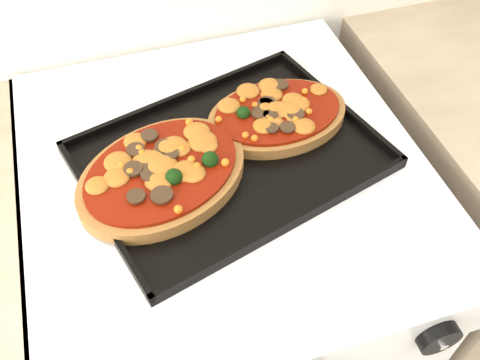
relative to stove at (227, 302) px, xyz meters
name	(u,v)px	position (x,y,z in m)	size (l,w,h in m)	color
stove	(227,302)	(0.00, 0.00, 0.00)	(0.60, 0.60, 0.91)	silver
knob_right	(439,338)	(0.19, -0.33, 0.40)	(0.06, 0.06, 0.02)	black
baking_tray	(230,155)	(0.01, -0.01, 0.47)	(0.42, 0.31, 0.02)	black
pizza_left	(162,173)	(-0.09, -0.03, 0.48)	(0.25, 0.19, 0.04)	brown
pizza_right	(277,114)	(0.10, 0.04, 0.48)	(0.22, 0.15, 0.03)	brown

